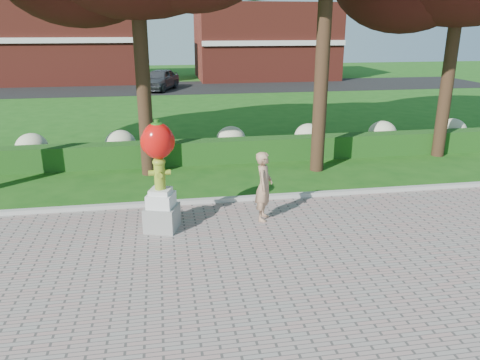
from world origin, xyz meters
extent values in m
plane|color=#194E13|center=(0.00, 0.00, 0.00)|extent=(100.00, 100.00, 0.00)
cube|color=#ADADA5|center=(0.00, 3.00, 0.07)|extent=(40.00, 0.18, 0.15)
cube|color=#184A15|center=(0.00, 7.00, 0.40)|extent=(24.00, 0.70, 0.80)
ellipsoid|color=#B5B48A|center=(-6.00, 8.00, 0.55)|extent=(1.10, 1.10, 0.99)
ellipsoid|color=#B5B48A|center=(-3.00, 8.00, 0.55)|extent=(1.10, 1.10, 0.99)
ellipsoid|color=#B5B48A|center=(1.00, 8.00, 0.55)|extent=(1.10, 1.10, 0.99)
ellipsoid|color=#B5B48A|center=(4.00, 8.00, 0.55)|extent=(1.10, 1.10, 0.99)
ellipsoid|color=#B5B48A|center=(7.00, 8.00, 0.55)|extent=(1.10, 1.10, 0.99)
ellipsoid|color=#B5B48A|center=(10.00, 8.00, 0.55)|extent=(1.10, 1.10, 0.99)
cube|color=black|center=(0.00, 28.00, 0.01)|extent=(50.00, 8.00, 0.02)
cube|color=maroon|center=(-10.00, 34.00, 3.50)|extent=(14.00, 8.00, 7.00)
cube|color=maroon|center=(8.00, 34.00, 3.20)|extent=(12.00, 8.00, 6.40)
cylinder|color=black|center=(-2.00, 6.00, 3.08)|extent=(0.44, 0.44, 6.16)
cylinder|color=black|center=(3.50, 5.50, 3.64)|extent=(0.44, 0.44, 7.28)
cylinder|color=black|center=(8.50, 6.50, 2.94)|extent=(0.44, 0.44, 5.88)
cube|color=gray|center=(-1.62, 1.47, 0.32)|extent=(0.89, 0.89, 0.57)
cube|color=silver|center=(-1.62, 1.47, 0.77)|extent=(0.72, 0.72, 0.32)
cube|color=silver|center=(-1.62, 1.47, 0.98)|extent=(0.57, 0.57, 0.11)
cylinder|color=olive|center=(-1.62, 1.47, 1.36)|extent=(0.25, 0.25, 0.63)
ellipsoid|color=olive|center=(-1.62, 1.47, 1.67)|extent=(0.29, 0.29, 0.21)
cylinder|color=olive|center=(-1.80, 1.47, 1.42)|extent=(0.14, 0.12, 0.12)
cylinder|color=olive|center=(-1.44, 1.47, 1.42)|extent=(0.14, 0.12, 0.12)
cylinder|color=olive|center=(-1.62, 1.30, 1.42)|extent=(0.14, 0.14, 0.14)
cylinder|color=olive|center=(-1.62, 1.47, 1.76)|extent=(0.09, 0.09, 0.06)
ellipsoid|color=red|center=(-1.62, 1.47, 2.16)|extent=(0.71, 0.64, 0.82)
ellipsoid|color=red|center=(-1.82, 1.47, 2.14)|extent=(0.35, 0.35, 0.52)
ellipsoid|color=red|center=(-1.42, 1.47, 2.14)|extent=(0.35, 0.35, 0.52)
cylinder|color=#235E15|center=(-1.62, 1.47, 2.57)|extent=(0.11, 0.11, 0.14)
ellipsoid|color=#235E15|center=(-1.62, 1.47, 2.53)|extent=(0.27, 0.27, 0.09)
imported|color=tan|center=(0.84, 1.65, 0.89)|extent=(0.61, 0.73, 1.71)
imported|color=#383A3F|center=(-1.47, 26.77, 0.79)|extent=(3.32, 4.85, 1.53)
camera|label=1|loc=(-1.52, -8.75, 4.58)|focal=35.00mm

